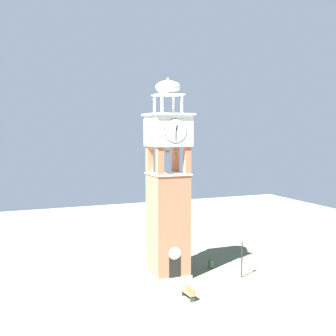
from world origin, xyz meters
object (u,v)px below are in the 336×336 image
lamp_post (242,250)px  trash_bin (211,264)px  park_bench (189,293)px  clock_tower (168,195)px

lamp_post → trash_bin: size_ratio=4.53×
park_bench → trash_bin: (5.27, 6.15, -0.08)m
clock_tower → park_bench: (-0.52, -5.57, -7.00)m
clock_tower → park_bench: size_ratio=11.07×
lamp_post → trash_bin: lamp_post is taller
park_bench → clock_tower: bearing=84.6°
park_bench → trash_bin: 8.10m
park_bench → lamp_post: lamp_post is taller
lamp_post → trash_bin: bearing=110.2°
lamp_post → park_bench: bearing=-157.9°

